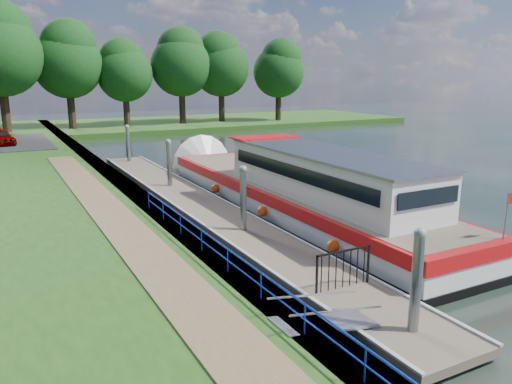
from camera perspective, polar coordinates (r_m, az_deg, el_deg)
ground at (r=13.34m, az=15.76°, el=-15.54°), size 160.00×160.00×0.00m
bank_edge at (r=24.71m, az=-13.57°, el=-1.00°), size 1.10×90.00×0.78m
far_bank at (r=63.90m, az=-9.36°, el=7.68°), size 60.00×18.00×0.60m
footpath at (r=17.63m, az=-13.67°, el=-5.37°), size 1.60×40.00×0.05m
blue_fence at (r=13.54m, az=-1.47°, el=-8.43°), size 0.04×18.04×0.72m
pontoon at (r=23.66m, az=-6.33°, el=-1.85°), size 2.50×30.00×0.56m
mooring_piles at (r=23.40m, az=-6.40°, el=0.74°), size 0.30×27.30×3.55m
gangway at (r=12.31m, az=7.83°, el=-14.41°), size 2.58×1.00×0.92m
gate_panel at (r=14.35m, az=9.97°, el=-8.05°), size 1.85×0.05×1.15m
barge at (r=23.33m, az=3.61°, el=0.28°), size 4.36×21.15×4.78m
horizon_trees at (r=57.37m, az=-21.90°, el=13.97°), size 54.38×10.03×12.87m
car_a at (r=45.07m, az=-27.12°, el=5.60°), size 2.34×3.80×1.21m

